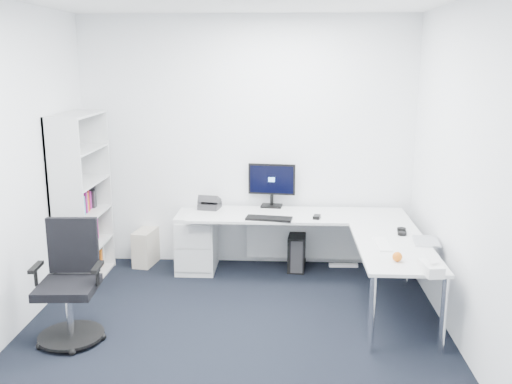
{
  "coord_description": "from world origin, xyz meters",
  "views": [
    {
      "loc": [
        0.41,
        -4.02,
        2.23
      ],
      "look_at": [
        0.15,
        1.05,
        1.05
      ],
      "focal_mm": 40.0,
      "sensor_mm": 36.0,
      "label": 1
    }
  ],
  "objects_px": {
    "bookshelf": "(82,199)",
    "task_chair": "(67,284)",
    "l_desk": "(298,254)",
    "laptop": "(427,230)",
    "monitor": "(272,185)"
  },
  "relations": [
    {
      "from": "bookshelf",
      "to": "monitor",
      "type": "bearing_deg",
      "value": 16.37
    },
    {
      "from": "monitor",
      "to": "laptop",
      "type": "bearing_deg",
      "value": -33.76
    },
    {
      "from": "laptop",
      "to": "monitor",
      "type": "bearing_deg",
      "value": 145.93
    },
    {
      "from": "l_desk",
      "to": "monitor",
      "type": "height_order",
      "value": "monitor"
    },
    {
      "from": "l_desk",
      "to": "monitor",
      "type": "relative_size",
      "value": 4.46
    },
    {
      "from": "l_desk",
      "to": "task_chair",
      "type": "distance_m",
      "value": 2.25
    },
    {
      "from": "bookshelf",
      "to": "laptop",
      "type": "height_order",
      "value": "bookshelf"
    },
    {
      "from": "l_desk",
      "to": "bookshelf",
      "type": "bearing_deg",
      "value": 178.68
    },
    {
      "from": "bookshelf",
      "to": "monitor",
      "type": "xyz_separation_m",
      "value": [
        1.9,
        0.56,
        0.04
      ]
    },
    {
      "from": "monitor",
      "to": "laptop",
      "type": "height_order",
      "value": "monitor"
    },
    {
      "from": "laptop",
      "to": "task_chair",
      "type": "bearing_deg",
      "value": -160.91
    },
    {
      "from": "monitor",
      "to": "bookshelf",
      "type": "bearing_deg",
      "value": -157.3
    },
    {
      "from": "bookshelf",
      "to": "laptop",
      "type": "xyz_separation_m",
      "value": [
        3.29,
        -0.61,
        -0.09
      ]
    },
    {
      "from": "bookshelf",
      "to": "task_chair",
      "type": "height_order",
      "value": "bookshelf"
    },
    {
      "from": "l_desk",
      "to": "laptop",
      "type": "xyz_separation_m",
      "value": [
        1.11,
        -0.56,
        0.44
      ]
    }
  ]
}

